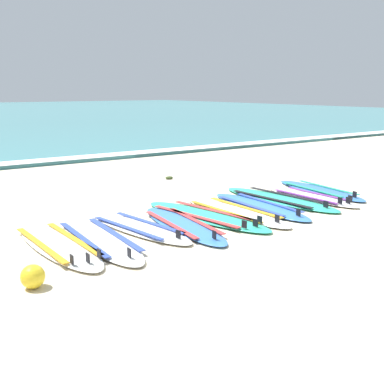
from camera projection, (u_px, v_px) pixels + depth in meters
The scene contains 14 objects.
ground_plane at pixel (224, 217), 7.65m from camera, with size 80.00×80.00×0.00m, color beige.
wave_foam_strip at pixel (65, 160), 13.35m from camera, with size 80.00×0.73×0.11m, color white.
surfboard_0 at pixel (57, 244), 6.21m from camera, with size 0.67×2.45×0.18m.
surfboard_1 at pixel (99, 239), 6.44m from camera, with size 0.73×2.50×0.18m.
surfboard_2 at pixel (138, 228), 6.95m from camera, with size 0.90×2.27×0.18m.
surfboard_3 at pixel (183, 225), 7.10m from camera, with size 0.83×2.36×0.18m.
surfboard_4 at pixel (205, 216), 7.60m from camera, with size 1.07×2.66×0.18m.
surfboard_5 at pixel (235, 212), 7.86m from camera, with size 0.68×2.45×0.18m.
surfboard_6 at pixel (259, 206), 8.22m from camera, with size 0.66×2.37×0.18m.
surfboard_7 at pixel (279, 199), 8.76m from camera, with size 0.87×2.62×0.18m.
surfboard_8 at pixel (311, 197), 8.91m from camera, with size 0.57×2.07×0.18m.
surfboard_9 at pixel (320, 190), 9.51m from camera, with size 0.81×2.34×0.18m.
beach_ball at pixel (33, 277), 4.91m from camera, with size 0.25×0.25×0.25m, color yellow.
seaweed_clump_near_shoreline at pixel (169, 178), 10.87m from camera, with size 0.18×0.15×0.06m, color #384723.
Camera 1 is at (-4.63, -5.79, 2.01)m, focal length 44.89 mm.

